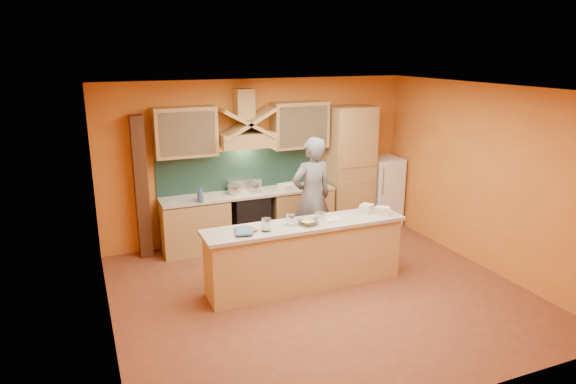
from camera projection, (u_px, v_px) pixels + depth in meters
name	position (u px, v px, depth m)	size (l,w,h in m)	color
floor	(320.00, 293.00, 7.16)	(5.50, 5.00, 0.01)	brown
ceiling	(324.00, 89.00, 6.40)	(5.50, 5.00, 0.01)	white
wall_back	(259.00, 160.00, 9.00)	(5.50, 0.02, 2.80)	orange
wall_front	(446.00, 269.00, 4.55)	(5.50, 0.02, 2.80)	orange
wall_left	(102.00, 223.00, 5.76)	(0.02, 5.00, 2.80)	orange
wall_right	(484.00, 177.00, 7.79)	(0.02, 5.00, 2.80)	orange
base_cabinet_left	(195.00, 226.00, 8.53)	(1.10, 0.60, 0.86)	tan
base_cabinet_right	(299.00, 213.00, 9.23)	(1.10, 0.60, 0.86)	tan
counter_top	(249.00, 193.00, 8.76)	(3.00, 0.62, 0.04)	#B8AF9C
stove	(249.00, 218.00, 8.88)	(0.60, 0.58, 0.90)	black
backsplash	(243.00, 170.00, 8.91)	(3.00, 0.03, 0.70)	#16312A
range_hood	(247.00, 140.00, 8.55)	(0.92, 0.50, 0.24)	tan
hood_chimney	(244.00, 104.00, 8.48)	(0.30, 0.30, 0.50)	tan
upper_cabinet_left	(185.00, 132.00, 8.20)	(1.00, 0.35, 0.80)	tan
upper_cabinet_right	(300.00, 125.00, 8.94)	(1.00, 0.35, 0.80)	tan
pantry_column	(349.00, 169.00, 9.41)	(0.80, 0.60, 2.30)	tan
fridge	(383.00, 191.00, 9.82)	(0.58, 0.60, 1.30)	white
trim_column_left	(141.00, 187.00, 8.18)	(0.20, 0.30, 2.30)	#472816
island_body	(305.00, 257.00, 7.27)	(2.80, 0.55, 0.88)	tan
island_top	(305.00, 225.00, 7.14)	(2.90, 0.62, 0.05)	#B8AF9C
person	(312.00, 197.00, 8.25)	(0.71, 0.47, 1.96)	slate
pot_large	(234.00, 191.00, 8.65)	(0.22, 0.22, 0.14)	#B9B9C0
pot_small	(255.00, 190.00, 8.76)	(0.19, 0.19, 0.12)	silver
soap_bottle_a	(200.00, 194.00, 8.30)	(0.09, 0.09, 0.20)	beige
soap_bottle_b	(200.00, 194.00, 8.15)	(0.10, 0.10, 0.27)	#34568F
bowl_back	(310.00, 183.00, 9.21)	(0.22, 0.22, 0.07)	white
dish_rack	(288.00, 187.00, 8.87)	(0.31, 0.24, 0.11)	white
book_lower	(239.00, 231.00, 6.78)	(0.21, 0.28, 0.03)	#BA4A42
book_upper	(235.00, 232.00, 6.71)	(0.23, 0.31, 0.02)	#416590
jar_large	(266.00, 225.00, 6.80)	(0.13, 0.13, 0.18)	white
jar_small	(290.00, 220.00, 7.04)	(0.11, 0.11, 0.15)	silver
kitchen_scale	(321.00, 217.00, 7.23)	(0.13, 0.13, 0.10)	white
mixing_bowl	(308.00, 222.00, 7.08)	(0.30, 0.30, 0.07)	silver
cloth	(333.00, 219.00, 7.27)	(0.25, 0.19, 0.02)	beige
grocery_bag_a	(366.00, 209.00, 7.57)	(0.19, 0.15, 0.13)	beige
grocery_bag_b	(383.00, 211.00, 7.49)	(0.19, 0.15, 0.12)	beige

